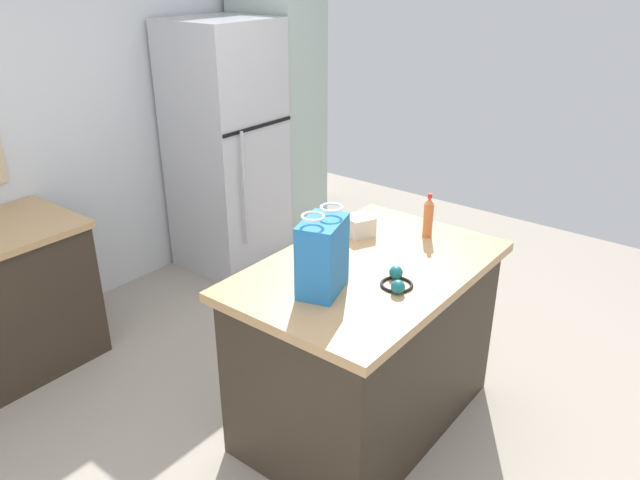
# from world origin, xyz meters

# --- Properties ---
(ground) EXTENTS (6.50, 6.50, 0.00)m
(ground) POSITION_xyz_m (0.00, 0.00, 0.00)
(ground) COLOR #9E9384
(back_wall) EXTENTS (5.41, 0.13, 2.56)m
(back_wall) POSITION_xyz_m (-0.01, 2.23, 1.28)
(back_wall) COLOR silver
(back_wall) RESTS_ON ground
(kitchen_island) EXTENTS (1.37, 0.89, 0.92)m
(kitchen_island) POSITION_xyz_m (0.05, -0.11, 0.46)
(kitchen_island) COLOR #33281E
(kitchen_island) RESTS_ON ground
(refrigerator) EXTENTS (0.71, 0.72, 1.89)m
(refrigerator) POSITION_xyz_m (0.96, 1.81, 0.94)
(refrigerator) COLOR #B7B7BC
(refrigerator) RESTS_ON ground
(tall_cabinet) EXTENTS (0.47, 0.64, 2.05)m
(tall_cabinet) POSITION_xyz_m (1.57, 1.81, 1.03)
(tall_cabinet) COLOR #9EB2A8
(tall_cabinet) RESTS_ON ground
(shopping_bag) EXTENTS (0.29, 0.23, 0.38)m
(shopping_bag) POSITION_xyz_m (-0.29, -0.08, 1.09)
(shopping_bag) COLOR #236BAD
(shopping_bag) RESTS_ON kitchen_island
(small_box) EXTENTS (0.17, 0.17, 0.11)m
(small_box) POSITION_xyz_m (0.31, 0.14, 0.97)
(small_box) COLOR beige
(small_box) RESTS_ON kitchen_island
(bottle) EXTENTS (0.05, 0.05, 0.24)m
(bottle) POSITION_xyz_m (0.52, -0.16, 1.03)
(bottle) COLOR #C66633
(bottle) RESTS_ON kitchen_island
(ear_defenders) EXTENTS (0.21, 0.21, 0.06)m
(ear_defenders) POSITION_xyz_m (-0.05, -0.32, 0.94)
(ear_defenders) COLOR black
(ear_defenders) RESTS_ON kitchen_island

